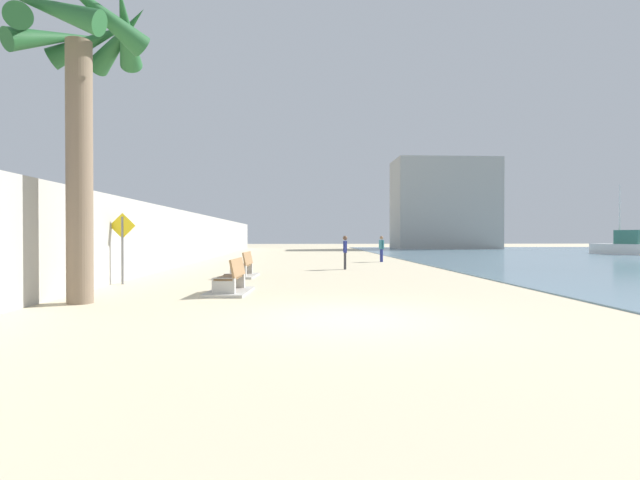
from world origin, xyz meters
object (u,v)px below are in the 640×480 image
Objects in this scene: person_walking at (381,247)px; pedestrian_sign at (122,240)px; bench_far at (243,271)px; palm_tree at (81,71)px; boat_nearest at (625,245)px; bench_near at (230,285)px; person_standing at (345,250)px.

pedestrian_sign is (-10.93, -12.37, 0.56)m from person_walking.
bench_far is 12.23m from person_walking.
boat_nearest is at bearing 38.71° from palm_tree.
person_walking is at bearing 64.82° from bench_near.
person_walking is (10.32, 16.66, -4.62)m from palm_tree.
person_walking is 24.06m from boat_nearest.
boat_nearest is (29.44, 19.18, 0.55)m from bench_far.
palm_tree is 6.46m from bench_near.
bench_near is at bearing 27.40° from palm_tree.
person_walking is at bearing 48.55° from pedestrian_sign.
bench_far is at bearing 66.08° from palm_tree.
bench_near is at bearing -115.18° from person_walking.
palm_tree is at bearing -141.29° from boat_nearest.
palm_tree is 20.13m from person_walking.
person_standing is (7.45, 10.60, -4.61)m from palm_tree.
palm_tree is at bearing -125.09° from person_standing.
bench_far is at bearing -146.92° from boat_nearest.
palm_tree is 5.94m from pedestrian_sign.
boat_nearest is at bearing 39.80° from bench_near.
person_walking is at bearing 64.68° from person_standing.
bench_near is 5.15m from bench_far.
bench_near is at bearing -140.20° from boat_nearest.
bench_near is at bearing -115.08° from person_standing.
person_walking is 6.70m from person_standing.
boat_nearest is (32.48, 26.03, -4.75)m from palm_tree.
bench_near is 1.00× the size of bench_far.
bench_near is 38.00m from boat_nearest.
person_standing is (4.16, 8.90, 0.69)m from bench_near.
bench_near is at bearing -87.26° from bench_far.
bench_far is 0.37× the size of boat_nearest.
person_standing is 29.40m from boat_nearest.
bench_near is 4.84m from pedestrian_sign.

